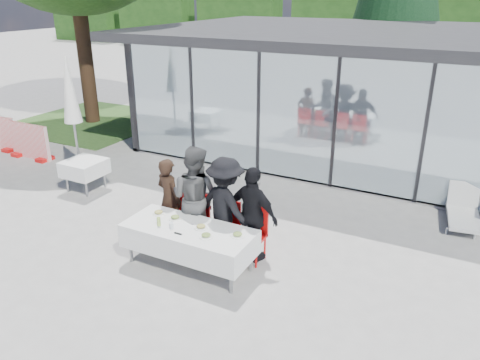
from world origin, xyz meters
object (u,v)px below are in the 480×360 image
object	(u,v)px
juice_bottle	(159,222)
plate_extra	(206,236)
diner_a	(169,199)
spare_table_left	(84,168)
folded_eyeglasses	(178,234)
diner_d	(253,215)
plate_d	(238,235)
plate_b	(175,218)
diner_c	(226,207)
lounger	(463,210)
diner_chair_c	(227,224)
diner_chair_d	(254,231)
diner_b	(195,197)
diner_chair_a	(171,211)
plate_a	(159,213)
market_umbrella	(71,99)
diner_chair_b	(197,217)
plate_c	(201,227)
dining_table	(189,239)

from	to	relation	value
juice_bottle	plate_extra	bearing A→B (deg)	1.97
diner_a	spare_table_left	xyz separation A→B (m)	(-3.14, 0.96, -0.25)
folded_eyeglasses	spare_table_left	world-z (taller)	folded_eyeglasses
diner_d	plate_d	xyz separation A→B (m)	(0.01, -0.59, -0.09)
plate_b	diner_d	bearing A→B (deg)	23.79
diner_c	folded_eyeglasses	size ratio (longest dim) A/B	13.01
plate_d	lounger	bearing A→B (deg)	50.56
diner_chair_c	diner_d	xyz separation A→B (m)	(0.54, -0.04, 0.33)
diner_chair_d	diner_b	bearing A→B (deg)	-178.05
diner_chair_a	plate_a	world-z (taller)	diner_chair_a
diner_chair_c	folded_eyeglasses	xyz separation A→B (m)	(-0.35, -1.01, 0.22)
plate_b	market_umbrella	distance (m)	5.13
diner_b	folded_eyeglasses	distance (m)	1.04
diner_chair_c	diner_d	bearing A→B (deg)	-4.27
diner_a	spare_table_left	bearing A→B (deg)	-1.69
plate_a	plate_b	distance (m)	0.37
diner_b	diner_chair_b	world-z (taller)	diner_b
diner_d	folded_eyeglasses	world-z (taller)	diner_d
juice_bottle	market_umbrella	xyz separation A→B (m)	(-4.39, 2.48, 1.17)
folded_eyeglasses	plate_c	bearing A→B (deg)	56.10
diner_b	diner_chair_d	size ratio (longest dim) A/B	1.98
diner_a	plate_extra	size ratio (longest dim) A/B	6.88
diner_a	folded_eyeglasses	distance (m)	1.30
diner_chair_d	folded_eyeglasses	size ratio (longest dim) A/B	6.96
diner_chair_b	diner_chair_d	world-z (taller)	same
diner_b	market_umbrella	world-z (taller)	market_umbrella
plate_c	plate_d	size ratio (longest dim) A/B	1.00
plate_b	diner_chair_d	bearing A→B (deg)	25.32
diner_b	folded_eyeglasses	size ratio (longest dim) A/B	13.78
plate_b	plate_d	world-z (taller)	same
lounger	plate_c	bearing A→B (deg)	-134.55
plate_extra	dining_table	bearing A→B (deg)	162.20
plate_a	plate_b	bearing A→B (deg)	-3.82
diner_c	plate_extra	distance (m)	0.87
diner_b	plate_a	world-z (taller)	diner_b
dining_table	diner_c	bearing A→B (deg)	65.49
diner_chair_b	diner_d	world-z (taller)	diner_d
plate_b	juice_bottle	world-z (taller)	juice_bottle
diner_chair_b	diner_b	bearing A→B (deg)	-90.00
dining_table	plate_b	bearing A→B (deg)	156.91
diner_a	diner_c	size ratio (longest dim) A/B	0.88
market_umbrella	juice_bottle	bearing A→B (deg)	-29.46
plate_d	plate_extra	distance (m)	0.51
diner_chair_b	spare_table_left	world-z (taller)	diner_chair_b
plate_c	lounger	distance (m)	5.54
plate_a	juice_bottle	xyz separation A→B (m)	(0.27, -0.36, 0.05)
diner_b	plate_d	bearing A→B (deg)	151.90
diner_b	lounger	size ratio (longest dim) A/B	1.38
diner_b	plate_a	xyz separation A→B (m)	(-0.44, -0.52, -0.19)
diner_d	plate_a	xyz separation A→B (m)	(-1.61, -0.52, -0.09)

